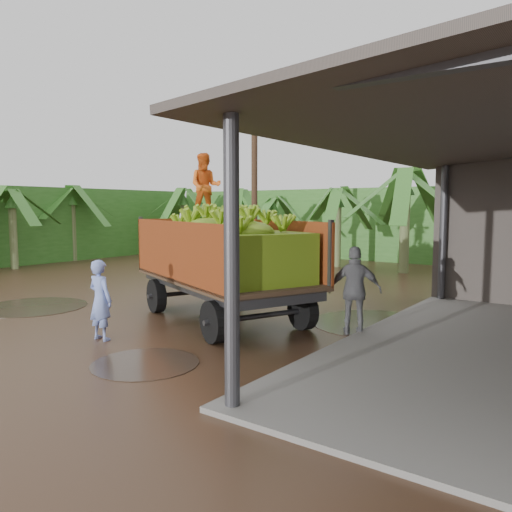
% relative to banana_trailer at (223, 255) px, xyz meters
% --- Properties ---
extents(ground, '(100.00, 100.00, 0.00)m').
position_rel_banana_trailer_xyz_m(ground, '(-1.84, -0.29, -1.53)').
color(ground, black).
rests_on(ground, ground).
extents(hedge_north, '(22.00, 3.00, 3.60)m').
position_rel_banana_trailer_xyz_m(hedge_north, '(-3.84, 15.71, 0.27)').
color(hedge_north, '#2D661E').
rests_on(hedge_north, ground).
extents(hedge_west, '(3.00, 18.00, 3.60)m').
position_rel_banana_trailer_xyz_m(hedge_west, '(-15.84, 3.71, 0.27)').
color(hedge_west, '#2D661E').
rests_on(hedge_west, ground).
extents(banana_trailer, '(6.96, 4.25, 4.07)m').
position_rel_banana_trailer_xyz_m(banana_trailer, '(0.00, 0.00, 0.00)').
color(banana_trailer, '#AA4218').
rests_on(banana_trailer, ground).
extents(man_blue, '(0.59, 0.39, 1.61)m').
position_rel_banana_trailer_xyz_m(man_blue, '(-0.86, -2.79, -0.73)').
color(man_blue, '#8099E9').
rests_on(man_blue, ground).
extents(man_grey, '(1.16, 0.92, 1.84)m').
position_rel_banana_trailer_xyz_m(man_grey, '(3.06, 0.59, -0.61)').
color(man_grey, slate).
rests_on(man_grey, ground).
extents(utility_pole, '(1.20, 0.24, 7.60)m').
position_rel_banana_trailer_xyz_m(utility_pole, '(-4.17, 6.93, 2.32)').
color(utility_pole, '#47301E').
rests_on(utility_pole, ground).
extents(banana_plants, '(24.52, 16.81, 4.26)m').
position_rel_banana_trailer_xyz_m(banana_plants, '(-5.37, 8.19, 0.32)').
color(banana_plants, '#2D661E').
rests_on(banana_plants, ground).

